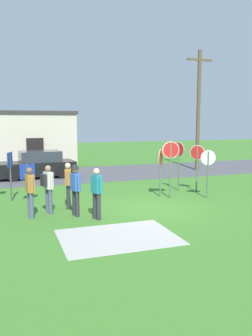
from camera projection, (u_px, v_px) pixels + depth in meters
ground_plane at (147, 208)px, 12.74m from camera, size 80.00×80.00×0.00m
street_asphalt at (90, 174)px, 21.16m from camera, size 60.00×6.40×0.01m
concrete_path at (118, 237)px, 9.57m from camera, size 3.20×2.40×0.01m
building_background at (32, 138)px, 25.15m from camera, size 5.81×5.64×3.87m
utility_pole at (198, 108)px, 22.19m from camera, size 1.80×0.24×7.64m
parked_car_on_street at (37, 165)px, 19.65m from camera, size 4.42×2.25×1.51m
stop_sign_nearest at (161, 165)px, 14.53m from camera, size 0.45×0.59×2.02m
stop_sign_leaning_right at (171, 160)px, 14.23m from camera, size 0.67×0.23×2.37m
stop_sign_rear_right at (208, 166)px, 14.25m from camera, size 0.59×0.22×2.01m
stop_sign_center_cluster at (197, 161)px, 15.58m from camera, size 0.50×0.45×2.12m
stop_sign_tallest at (179, 158)px, 15.76m from camera, size 0.23×0.65×2.25m
person_holding_notes at (48, 186)px, 11.86m from camera, size 0.43×0.54×1.69m
person_with_sunhat at (30, 190)px, 11.31m from camera, size 0.29×0.56×1.69m
person_near_signs at (97, 191)px, 11.17m from camera, size 0.33×0.54×1.69m
person_on_left at (68, 183)px, 12.59m from camera, size 0.28×0.56×1.69m
person_in_blue at (76, 187)px, 11.56m from camera, size 0.32×0.55×1.74m
info_panel_middle at (10, 168)px, 13.69m from camera, size 0.21×0.58×1.97m
info_panel_rightmost at (28, 176)px, 13.54m from camera, size 0.58×0.18×1.53m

